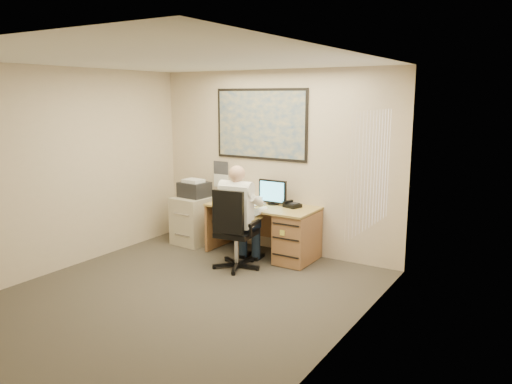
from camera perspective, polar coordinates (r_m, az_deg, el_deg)
The scene contains 8 objects.
room_shell at distance 5.65m, azimuth -9.11°, elevation 0.93°, with size 4.00×4.50×2.70m.
desk at distance 7.19m, azimuth 3.15°, elevation -4.22°, with size 1.60×0.97×1.11m.
world_map at distance 7.53m, azimuth 0.53°, elevation 7.74°, with size 1.56×0.03×1.06m, color #1E4C93.
wall_calendar at distance 8.04m, azimuth -4.03°, elevation 2.03°, with size 0.28×0.01×0.42m, color white.
window_blinds at distance 5.34m, azimuth 13.03°, elevation 2.38°, with size 0.06×1.40×1.30m, color beige, non-canonical shape.
filing_cabinet at distance 8.02m, azimuth -6.98°, elevation -2.68°, with size 0.59×0.68×1.03m.
office_chair at distance 6.80m, azimuth -2.53°, elevation -6.12°, with size 0.75×0.75×1.12m.
person at distance 6.76m, azimuth -2.12°, elevation -2.88°, with size 0.59×0.84×1.41m, color white, non-canonical shape.
Camera 1 is at (3.64, -4.21, 2.32)m, focal length 35.00 mm.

